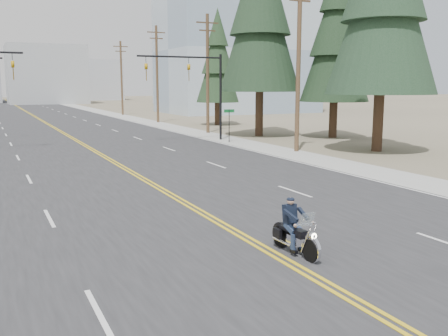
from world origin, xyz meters
TOP-DOWN VIEW (x-y plane):
  - road at (0.00, 70.00)m, footprint 20.00×200.00m
  - sidewalk_right at (11.50, 70.00)m, footprint 3.00×200.00m
  - traffic_mast_right at (8.98, 32.00)m, footprint 7.10×0.26m
  - street_sign at (10.80, 30.00)m, footprint 0.90×0.06m
  - utility_pole_b at (12.50, 23.00)m, footprint 2.20×0.30m
  - utility_pole_c at (12.50, 38.00)m, footprint 2.20×0.30m
  - utility_pole_d at (12.50, 53.00)m, footprint 2.20×0.30m
  - utility_pole_e at (12.50, 70.00)m, footprint 2.20×0.30m
  - glass_building at (32.00, 70.00)m, footprint 24.00×16.00m
  - haze_bldg_b at (8.00, 125.00)m, footprint 18.00×14.00m
  - haze_bldg_c at (40.00, 110.00)m, footprint 16.00×12.00m
  - haze_bldg_e at (25.00, 150.00)m, footprint 14.00×14.00m
  - motorcyclist at (0.55, 5.31)m, footprint 0.90×1.99m
  - conifer_mid at (20.61, 29.45)m, footprint 5.86×5.86m
  - conifer_tall at (15.54, 33.51)m, footprint 7.13×7.13m
  - conifer_far at (17.44, 46.33)m, footprint 4.85×4.85m

SIDE VIEW (x-z plane):
  - road at x=0.00m, z-range 0.00..0.01m
  - sidewalk_right at x=11.50m, z-range 0.00..0.01m
  - motorcyclist at x=0.55m, z-range 0.00..1.53m
  - street_sign at x=10.80m, z-range 0.49..3.12m
  - traffic_mast_right at x=8.98m, z-range 1.44..8.44m
  - utility_pole_c at x=12.50m, z-range 0.23..11.23m
  - utility_pole_e at x=12.50m, z-range 0.23..11.23m
  - utility_pole_b at x=12.50m, z-range 0.23..11.73m
  - utility_pole_d at x=12.50m, z-range 0.23..11.73m
  - haze_bldg_e at x=25.00m, z-range 0.00..12.00m
  - haze_bldg_b at x=8.00m, z-range 0.00..14.00m
  - conifer_far at x=17.44m, z-range 0.96..13.94m
  - conifer_mid at x=20.61m, z-range 1.15..16.77m
  - haze_bldg_c at x=40.00m, z-range 0.00..18.00m
  - glass_building at x=32.00m, z-range 0.00..20.00m
  - conifer_tall at x=15.54m, z-range 1.47..21.29m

